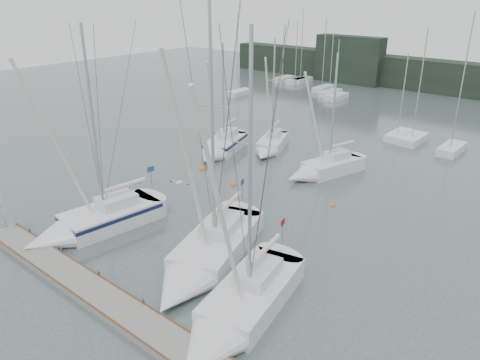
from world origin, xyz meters
name	(u,v)px	position (x,y,z in m)	size (l,w,h in m)	color
ground	(175,264)	(0.00, 0.00, 0.00)	(160.00, 160.00, 0.00)	#445351
dock	(106,300)	(0.00, -5.00, 0.20)	(24.00, 2.00, 0.40)	slate
far_treeline	(472,80)	(0.00, 62.00, 2.50)	(90.00, 4.00, 5.00)	black
far_building_left	(349,60)	(-20.00, 60.00, 4.00)	(12.00, 3.00, 8.00)	black
mast_forest	(421,111)	(-1.71, 46.16, 0.48)	(51.15, 26.88, 14.15)	silver
sailboat_near_left	(87,225)	(-7.53, -1.18, 0.66)	(4.40, 10.18, 14.98)	silver
sailboat_near_center	(202,262)	(1.79, 0.56, 0.59)	(6.79, 11.83, 16.49)	silver
sailboat_near_right	(234,316)	(6.50, -1.96, 0.59)	(5.12, 10.74, 15.55)	silver
sailboat_mid_a	(220,148)	(-11.61, 17.02, 0.66)	(5.13, 8.54, 11.77)	silver
sailboat_mid_b	(270,147)	(-8.20, 20.89, 0.54)	(5.01, 7.90, 11.96)	silver
sailboat_mid_c	(320,170)	(-0.69, 18.43, 0.59)	(4.64, 8.35, 11.56)	silver
buoy_a	(233,185)	(-5.34, 11.75, 0.00)	(0.54, 0.54, 0.54)	orange
buoy_b	(333,206)	(3.35, 13.64, 0.00)	(0.45, 0.45, 0.45)	orange
buoy_c	(203,169)	(-10.02, 12.81, 0.00)	(0.70, 0.70, 0.70)	orange
dock_banner	(1,201)	(-11.32, -4.98, 2.68)	(0.57, 0.20, 3.85)	#A8ACB1
seagull	(179,182)	(1.61, -0.71, 6.16)	(1.04, 0.50, 0.21)	white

